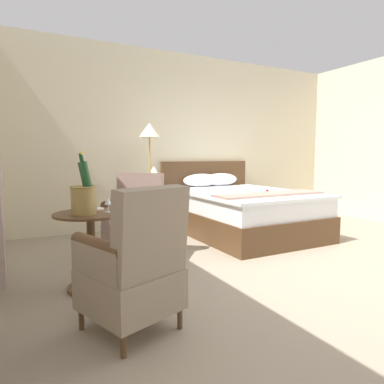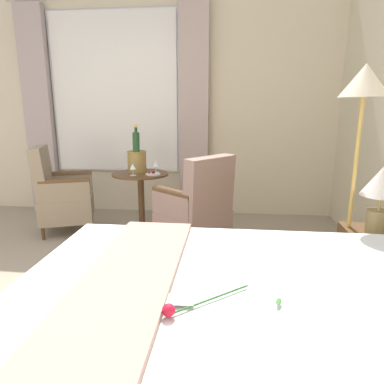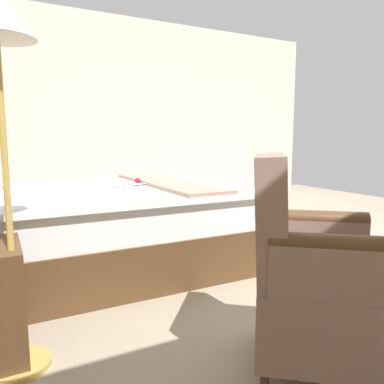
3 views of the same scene
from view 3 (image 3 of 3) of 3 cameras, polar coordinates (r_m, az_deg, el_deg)
ground_plane at (r=3.75m, az=13.13°, el=-8.25°), size 7.51×7.51×0.00m
wall_far_side at (r=6.26m, az=-5.43°, el=11.68°), size 0.12×5.77×2.88m
bed at (r=3.13m, az=-14.98°, el=-4.94°), size 1.68×2.27×1.08m
armchair_by_window at (r=1.77m, az=17.06°, el=-12.57°), size 0.77×0.76×0.98m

